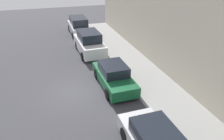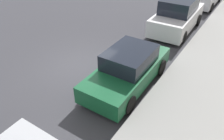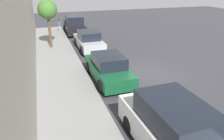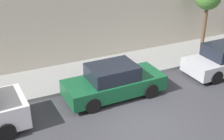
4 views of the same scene
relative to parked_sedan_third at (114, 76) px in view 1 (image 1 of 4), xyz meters
The scene contains 6 objects.
ground_plane 2.54m from the parked_sedan_third, behind, with size 60.00×60.00×0.00m, color #38383D.
sidewalk 2.63m from the parked_sedan_third, ahead, with size 2.97×32.00×0.15m.
parked_sedan_third is the anchor object (origin of this frame).
parked_suv_fourth 6.35m from the parked_sedan_third, 92.23° to the left, with size 2.10×4.85×1.98m.
parked_minivan_fifth 12.53m from the parked_sedan_third, 90.61° to the left, with size 2.02×4.90×1.90m.
fire_hydrant 15.65m from the parked_sedan_third, 84.82° to the left, with size 0.20×0.20×0.69m.
Camera 1 is at (-1.57, -12.04, 7.49)m, focal length 35.00 mm.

